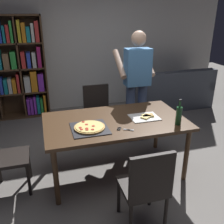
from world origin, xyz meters
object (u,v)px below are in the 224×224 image
Objects in this scene: pepperoni_pizza_on_tray at (90,128)px; couch at (171,93)px; bookshelf at (12,66)px; wine_bottle at (179,115)px; chair_left_end at (1,153)px; person_serving_pizza at (137,81)px; chair_near_camera at (146,185)px; kitchen_scissors at (122,129)px; chair_far_side at (98,110)px; dining_table at (115,125)px.

couch is at bearing 43.40° from pepperoni_pizza_on_tray.
bookshelf is 6.17× the size of wine_bottle.
person_serving_pizza reaches higher than chair_left_end.
chair_near_camera is 4.68× the size of kitchen_scissors.
person_serving_pizza is (1.94, 0.76, 0.49)m from chair_left_end.
chair_far_side is at bearing 35.89° from chair_left_end.
wine_bottle is (0.68, -1.31, 0.36)m from chair_far_side.
couch is 4.14× the size of pepperoni_pizza_on_tray.
kitchen_scissors is at bearing 175.44° from wine_bottle.
kitchen_scissors is (-0.58, -1.04, -0.24)m from person_serving_pizza.
couch is (3.26, 1.99, -0.21)m from chair_left_end.
dining_table is 0.28m from kitchen_scissors.
kitchen_scissors is at bearing -89.98° from chair_far_side.
chair_left_end is (-1.36, 0.98, 0.00)m from chair_near_camera.
chair_near_camera is 0.75m from kitchen_scissors.
couch is at bearing 27.78° from chair_far_side.
bookshelf reaches higher than dining_table.
chair_near_camera is at bearing -136.14° from wine_bottle.
person_serving_pizza is (0.58, -0.22, 0.49)m from chair_far_side.
bookshelf is 10.15× the size of kitchen_scissors.
person_serving_pizza is at bearing -40.06° from bookshelf.
chair_far_side is 2.15× the size of pepperoni_pizza_on_tray.
wine_bottle is at bearing -25.68° from dining_table.
chair_left_end is 2.43m from bookshelf.
wine_bottle is (2.02, -2.70, -0.16)m from bookshelf.
chair_left_end is 3.83m from couch.
chair_near_camera is 2.85× the size of wine_bottle.
chair_near_camera reaches higher than kitchen_scissors.
kitchen_scissors is (0.36, -0.12, -0.01)m from pepperoni_pizza_on_tray.
dining_table is at bearing -90.00° from chair_far_side.
kitchen_scissors reaches higher than dining_table.
chair_left_end is 0.51× the size of person_serving_pizza.
person_serving_pizza is at bearing 95.60° from wine_bottle.
chair_near_camera is (-0.00, -0.98, -0.17)m from dining_table.
chair_near_camera is 3.53m from couch.
chair_far_side is 0.51× the size of person_serving_pizza.
kitchen_scissors is (0.00, -1.26, 0.24)m from chair_far_side.
dining_table is 1.01× the size of couch.
person_serving_pizza is at bearing 53.01° from dining_table.
dining_table is at bearing 22.77° from pepperoni_pizza_on_tray.
chair_far_side reaches higher than dining_table.
bookshelf is at bearing 116.83° from kitchen_scissors.
dining_table is 1.01m from person_serving_pizza.
bookshelf is 2.98m from kitchen_scissors.
pepperoni_pizza_on_tray is at bearing -136.60° from couch.
chair_far_side is 2.85× the size of wine_bottle.
chair_left_end is 0.52× the size of couch.
person_serving_pizza is 4.19× the size of pepperoni_pizza_on_tray.
chair_left_end reaches higher than dining_table.
wine_bottle reaches higher than pepperoni_pizza_on_tray.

